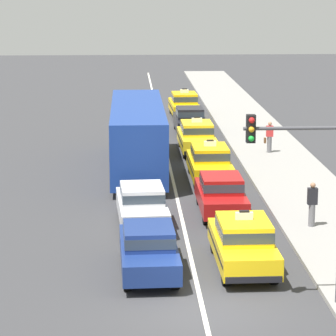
{
  "coord_description": "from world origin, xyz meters",
  "views": [
    {
      "loc": [
        -2.06,
        -21.54,
        9.13
      ],
      "look_at": [
        -0.38,
        12.18,
        1.3
      ],
      "focal_mm": 87.22,
      "sensor_mm": 36.0,
      "label": 1
    }
  ],
  "objects_px": {
    "pedestrian_by_storefront": "(269,137)",
    "traffic_light_pole": "(309,178)",
    "pedestrian_mid_block": "(312,204)",
    "bus_left_third": "(137,134)",
    "sedan_right_fifth": "(190,119)",
    "taxi_right_sixth": "(184,104)",
    "sedan_right_second": "(221,193)",
    "taxi_right_third": "(210,162)",
    "taxi_right_fourth": "(197,136)",
    "sedan_left_second": "(142,204)",
    "sedan_left_nearest": "(149,248)",
    "taxi_right_nearest": "(243,242)"
  },
  "relations": [
    {
      "from": "bus_left_third",
      "to": "traffic_light_pole",
      "type": "relative_size",
      "value": 2.01
    },
    {
      "from": "sedan_left_nearest",
      "to": "traffic_light_pole",
      "type": "distance_m",
      "value": 6.06
    },
    {
      "from": "taxi_right_nearest",
      "to": "taxi_right_fourth",
      "type": "xyz_separation_m",
      "value": [
        0.02,
        18.15,
        0.0
      ]
    },
    {
      "from": "sedan_left_second",
      "to": "traffic_light_pole",
      "type": "xyz_separation_m",
      "value": [
        4.45,
        -8.19,
        2.97
      ]
    },
    {
      "from": "taxi_right_sixth",
      "to": "taxi_right_nearest",
      "type": "bearing_deg",
      "value": -90.29
    },
    {
      "from": "taxi_right_fourth",
      "to": "traffic_light_pole",
      "type": "relative_size",
      "value": 0.82
    },
    {
      "from": "taxi_right_nearest",
      "to": "taxi_right_sixth",
      "type": "distance_m",
      "value": 29.77
    },
    {
      "from": "sedan_left_second",
      "to": "sedan_right_fifth",
      "type": "xyz_separation_m",
      "value": [
        3.24,
        18.95,
        0.0
      ]
    },
    {
      "from": "sedan_right_second",
      "to": "taxi_right_sixth",
      "type": "bearing_deg",
      "value": 89.62
    },
    {
      "from": "sedan_left_nearest",
      "to": "taxi_right_fourth",
      "type": "bearing_deg",
      "value": 80.57
    },
    {
      "from": "sedan_left_second",
      "to": "traffic_light_pole",
      "type": "distance_m",
      "value": 9.78
    },
    {
      "from": "sedan_left_nearest",
      "to": "taxi_right_nearest",
      "type": "height_order",
      "value": "taxi_right_nearest"
    },
    {
      "from": "taxi_right_third",
      "to": "pedestrian_by_storefront",
      "type": "bearing_deg",
      "value": 55.77
    },
    {
      "from": "taxi_right_third",
      "to": "pedestrian_mid_block",
      "type": "height_order",
      "value": "taxi_right_third"
    },
    {
      "from": "bus_left_third",
      "to": "pedestrian_by_storefront",
      "type": "bearing_deg",
      "value": 24.18
    },
    {
      "from": "sedan_right_fifth",
      "to": "traffic_light_pole",
      "type": "distance_m",
      "value": 27.33
    },
    {
      "from": "bus_left_third",
      "to": "taxi_right_sixth",
      "type": "height_order",
      "value": "bus_left_third"
    },
    {
      "from": "sedan_left_nearest",
      "to": "pedestrian_by_storefront",
      "type": "relative_size",
      "value": 2.65
    },
    {
      "from": "taxi_right_third",
      "to": "taxi_right_fourth",
      "type": "bearing_deg",
      "value": 90.58
    },
    {
      "from": "pedestrian_mid_block",
      "to": "traffic_light_pole",
      "type": "relative_size",
      "value": 0.3
    },
    {
      "from": "sedan_right_second",
      "to": "traffic_light_pole",
      "type": "xyz_separation_m",
      "value": [
        1.29,
        -9.63,
        2.97
      ]
    },
    {
      "from": "sedan_right_fifth",
      "to": "taxi_right_sixth",
      "type": "xyz_separation_m",
      "value": [
        0.08,
        6.01,
        0.03
      ]
    },
    {
      "from": "bus_left_third",
      "to": "taxi_right_nearest",
      "type": "bearing_deg",
      "value": -77.13
    },
    {
      "from": "sedan_left_nearest",
      "to": "taxi_right_sixth",
      "type": "relative_size",
      "value": 0.94
    },
    {
      "from": "bus_left_third",
      "to": "sedan_right_second",
      "type": "relative_size",
      "value": 2.6
    },
    {
      "from": "sedan_left_second",
      "to": "pedestrian_mid_block",
      "type": "distance_m",
      "value": 6.36
    },
    {
      "from": "bus_left_third",
      "to": "taxi_right_sixth",
      "type": "distance_m",
      "value": 16.09
    },
    {
      "from": "taxi_right_third",
      "to": "taxi_right_sixth",
      "type": "bearing_deg",
      "value": 89.79
    },
    {
      "from": "pedestrian_by_storefront",
      "to": "traffic_light_pole",
      "type": "height_order",
      "value": "traffic_light_pole"
    },
    {
      "from": "sedan_left_nearest",
      "to": "sedan_right_second",
      "type": "height_order",
      "value": "same"
    },
    {
      "from": "taxi_right_third",
      "to": "traffic_light_pole",
      "type": "height_order",
      "value": "traffic_light_pole"
    },
    {
      "from": "taxi_right_nearest",
      "to": "taxi_right_fourth",
      "type": "height_order",
      "value": "same"
    },
    {
      "from": "sedan_left_nearest",
      "to": "sedan_right_second",
      "type": "distance_m",
      "value": 7.28
    },
    {
      "from": "sedan_left_second",
      "to": "taxi_right_sixth",
      "type": "height_order",
      "value": "taxi_right_sixth"
    },
    {
      "from": "sedan_left_second",
      "to": "traffic_light_pole",
      "type": "relative_size",
      "value": 0.79
    },
    {
      "from": "sedan_left_nearest",
      "to": "pedestrian_mid_block",
      "type": "xyz_separation_m",
      "value": [
        6.18,
        4.3,
        0.15
      ]
    },
    {
      "from": "taxi_right_sixth",
      "to": "pedestrian_mid_block",
      "type": "distance_m",
      "value": 26.0
    },
    {
      "from": "sedan_left_second",
      "to": "bus_left_third",
      "type": "relative_size",
      "value": 0.39
    },
    {
      "from": "pedestrian_by_storefront",
      "to": "traffic_light_pole",
      "type": "distance_m",
      "value": 20.95
    },
    {
      "from": "taxi_right_sixth",
      "to": "pedestrian_mid_block",
      "type": "relative_size",
      "value": 2.75
    },
    {
      "from": "pedestrian_mid_block",
      "to": "pedestrian_by_storefront",
      "type": "distance_m",
      "value": 13.29
    },
    {
      "from": "taxi_right_nearest",
      "to": "taxi_right_sixth",
      "type": "bearing_deg",
      "value": 89.71
    },
    {
      "from": "sedan_left_second",
      "to": "taxi_right_sixth",
      "type": "xyz_separation_m",
      "value": [
        3.32,
        24.97,
        0.03
      ]
    },
    {
      "from": "taxi_right_fourth",
      "to": "traffic_light_pole",
      "type": "height_order",
      "value": "traffic_light_pole"
    },
    {
      "from": "taxi_right_nearest",
      "to": "taxi_right_third",
      "type": "relative_size",
      "value": 1.0
    },
    {
      "from": "pedestrian_mid_block",
      "to": "bus_left_third",
      "type": "bearing_deg",
      "value": 122.06
    },
    {
      "from": "pedestrian_by_storefront",
      "to": "sedan_left_second",
      "type": "bearing_deg",
      "value": -119.36
    },
    {
      "from": "sedan_right_second",
      "to": "pedestrian_by_storefront",
      "type": "height_order",
      "value": "pedestrian_by_storefront"
    },
    {
      "from": "bus_left_third",
      "to": "traffic_light_pole",
      "type": "bearing_deg",
      "value": -75.56
    },
    {
      "from": "sedan_right_second",
      "to": "taxi_right_sixth",
      "type": "relative_size",
      "value": 0.93
    }
  ]
}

